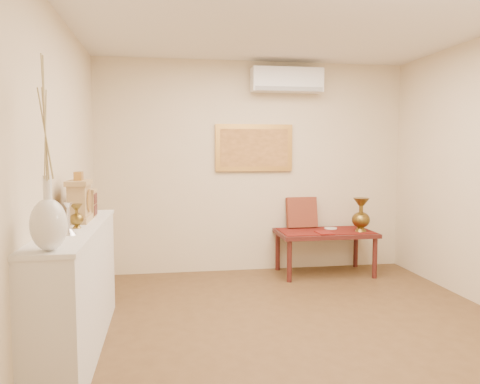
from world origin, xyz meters
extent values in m
plane|color=brown|center=(0.00, 0.00, 0.00)|extent=(4.50, 4.50, 0.00)
plane|color=silver|center=(0.00, 0.00, 2.70)|extent=(4.50, 4.50, 0.00)
cube|color=beige|center=(0.00, 2.25, 1.35)|extent=(4.00, 0.02, 2.70)
cube|color=beige|center=(-2.00, 0.00, 1.35)|extent=(0.02, 4.50, 2.70)
cube|color=maroon|center=(0.85, 1.88, 0.55)|extent=(1.14, 0.59, 0.01)
cylinder|color=silver|center=(0.97, 1.99, 0.56)|extent=(0.16, 0.16, 0.01)
cube|color=maroon|center=(0.78, 1.70, 0.56)|extent=(0.19, 0.26, 0.01)
cube|color=#5A1217|center=(0.62, 2.15, 0.76)|extent=(0.40, 0.18, 0.41)
cube|color=silver|center=(-1.82, 0.00, 0.47)|extent=(0.35, 2.00, 0.95)
cube|color=silver|center=(-1.82, 0.00, 0.96)|extent=(0.37, 2.02, 0.03)
cube|color=tan|center=(-1.83, 0.24, 1.00)|extent=(0.16, 0.36, 0.05)
cube|color=tan|center=(-1.83, 0.24, 1.16)|extent=(0.14, 0.30, 0.25)
cylinder|color=beige|center=(-1.76, 0.24, 1.16)|extent=(0.01, 0.17, 0.17)
cylinder|color=#B07F38|center=(-1.75, 0.24, 1.16)|extent=(0.01, 0.19, 0.19)
cube|color=tan|center=(-1.83, 0.24, 1.30)|extent=(0.17, 0.34, 0.04)
cube|color=#B07F38|center=(-1.83, 0.24, 1.35)|extent=(0.06, 0.11, 0.07)
cube|color=tan|center=(-1.82, 0.55, 1.09)|extent=(0.15, 0.20, 0.22)
cube|color=#4A1916|center=(-1.75, 0.55, 1.04)|extent=(0.01, 0.17, 0.09)
cube|color=#4A1916|center=(-1.75, 0.55, 1.14)|extent=(0.01, 0.17, 0.09)
cube|color=tan|center=(-1.82, 0.55, 1.21)|extent=(0.16, 0.21, 0.02)
cube|color=#4A1916|center=(0.85, 1.88, 0.53)|extent=(1.20, 0.70, 0.05)
cylinder|color=#4A1916|center=(0.31, 1.59, 0.25)|extent=(0.06, 0.06, 0.50)
cylinder|color=#4A1916|center=(1.39, 1.59, 0.25)|extent=(0.06, 0.06, 0.50)
cylinder|color=#4A1916|center=(0.31, 2.17, 0.25)|extent=(0.06, 0.06, 0.50)
cylinder|color=#4A1916|center=(1.39, 2.17, 0.25)|extent=(0.06, 0.06, 0.50)
cube|color=#B07F38|center=(0.00, 2.23, 1.60)|extent=(1.00, 0.05, 0.60)
cube|color=#C58844|center=(0.00, 2.20, 1.60)|extent=(0.88, 0.01, 0.48)
cube|color=silver|center=(0.40, 2.12, 2.45)|extent=(0.90, 0.24, 0.30)
cube|color=gray|center=(0.40, 2.00, 2.33)|extent=(0.86, 0.02, 0.05)
camera|label=1|loc=(-1.14, -3.71, 1.56)|focal=35.00mm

